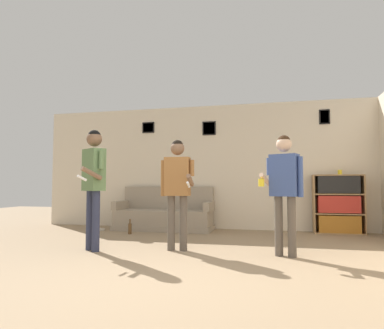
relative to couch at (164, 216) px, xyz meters
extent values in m
plane|color=#937A5B|center=(1.26, -3.79, -0.30)|extent=(20.00, 20.00, 0.00)
cube|color=beige|center=(1.26, 0.41, 1.05)|extent=(8.52, 0.06, 2.70)
cube|color=black|center=(0.90, 0.37, 1.90)|extent=(0.29, 0.02, 0.30)
cube|color=#B2B2BC|center=(0.90, 0.37, 1.90)|extent=(0.25, 0.01, 0.26)
cube|color=black|center=(3.31, 0.37, 2.05)|extent=(0.21, 0.02, 0.30)
cube|color=beige|center=(3.31, 0.37, 2.05)|extent=(0.16, 0.01, 0.26)
cube|color=black|center=(-0.52, 0.37, 1.97)|extent=(0.28, 0.02, 0.25)
cube|color=beige|center=(-0.52, 0.37, 1.97)|extent=(0.24, 0.01, 0.20)
cube|color=gray|center=(0.00, -0.06, -0.25)|extent=(2.07, 0.80, 0.10)
cube|color=gray|center=(0.00, -0.06, -0.04)|extent=(2.01, 0.74, 0.32)
cube|color=gray|center=(0.00, 0.27, 0.37)|extent=(2.01, 0.14, 0.49)
cube|color=gray|center=(-0.98, -0.06, 0.21)|extent=(0.12, 0.74, 0.18)
cube|color=gray|center=(0.98, -0.06, 0.21)|extent=(0.12, 0.74, 0.18)
cube|color=#A87F51|center=(3.04, 0.19, 0.28)|extent=(0.02, 0.30, 1.15)
cube|color=#A87F51|center=(3.95, 0.19, 0.28)|extent=(0.02, 0.30, 1.15)
cube|color=#A87F51|center=(3.50, 0.34, 0.28)|extent=(0.94, 0.01, 1.15)
cube|color=#A87F51|center=(3.50, 0.19, -0.28)|extent=(0.89, 0.30, 0.02)
cube|color=#A87F51|center=(3.50, 0.19, 0.84)|extent=(0.89, 0.30, 0.02)
cube|color=#A87F51|center=(3.50, 0.19, 0.09)|extent=(0.89, 0.30, 0.02)
cube|color=#A87F51|center=(3.50, 0.19, 0.47)|extent=(0.89, 0.30, 0.02)
cube|color=#B77023|center=(3.50, 0.18, -0.11)|extent=(0.77, 0.26, 0.33)
cube|color=red|center=(3.50, 0.18, 0.28)|extent=(0.77, 0.26, 0.33)
cube|color=black|center=(3.50, 0.18, 0.66)|extent=(0.77, 0.26, 0.33)
cylinder|color=#ADA89E|center=(-1.31, -0.42, -0.28)|extent=(0.28, 0.28, 0.03)
cylinder|color=#ADA89E|center=(-1.31, -0.42, 0.50)|extent=(0.03, 0.03, 1.53)
sphere|color=beige|center=(-1.31, -0.42, 1.35)|extent=(0.19, 0.19, 0.19)
cylinder|color=#2D334C|center=(-0.37, -2.42, 0.14)|extent=(0.11, 0.11, 0.86)
cylinder|color=#2D334C|center=(-0.22, -2.52, 0.14)|extent=(0.11, 0.11, 0.86)
cube|color=#5B7A4C|center=(-0.30, -2.47, 0.87)|extent=(0.41, 0.36, 0.61)
sphere|color=brown|center=(-0.30, -2.47, 1.32)|extent=(0.22, 0.22, 0.22)
sphere|color=black|center=(-0.30, -2.47, 1.36)|extent=(0.19, 0.19, 0.19)
cylinder|color=#5B7A4C|center=(-0.12, -2.59, 1.01)|extent=(0.07, 0.07, 0.26)
cylinder|color=brown|center=(-0.19, -2.71, 0.81)|extent=(0.22, 0.30, 0.19)
cylinder|color=white|center=(-0.27, -2.83, 0.74)|extent=(0.11, 0.14, 0.09)
cylinder|color=#5B7A4C|center=(-0.48, -2.35, 0.85)|extent=(0.07, 0.07, 0.57)
cylinder|color=brown|center=(0.80, -2.19, 0.10)|extent=(0.11, 0.11, 0.79)
cylinder|color=brown|center=(0.98, -2.18, 0.10)|extent=(0.11, 0.11, 0.79)
cube|color=#936033|center=(0.89, -2.18, 0.77)|extent=(0.37, 0.22, 0.56)
sphere|color=brown|center=(0.89, -2.18, 1.19)|extent=(0.20, 0.20, 0.20)
sphere|color=black|center=(0.89, -2.18, 1.22)|extent=(0.17, 0.17, 0.17)
cylinder|color=#936033|center=(1.11, -2.17, 0.89)|extent=(0.07, 0.07, 0.24)
cylinder|color=brown|center=(1.11, -2.31, 0.72)|extent=(0.08, 0.29, 0.18)
cylinder|color=white|center=(1.12, -2.44, 0.65)|extent=(0.04, 0.14, 0.09)
cylinder|color=#936033|center=(0.68, -2.19, 0.75)|extent=(0.07, 0.07, 0.53)
cylinder|color=brown|center=(2.32, -2.23, 0.10)|extent=(0.11, 0.11, 0.79)
cylinder|color=brown|center=(2.48, -2.30, 0.10)|extent=(0.11, 0.11, 0.79)
cube|color=#384C84|center=(2.40, -2.27, 0.78)|extent=(0.41, 0.32, 0.56)
sphere|color=#D1A889|center=(2.40, -2.27, 1.20)|extent=(0.20, 0.20, 0.20)
sphere|color=#382314|center=(2.40, -2.27, 1.23)|extent=(0.17, 0.17, 0.17)
cylinder|color=#384C84|center=(2.60, -2.35, 0.76)|extent=(0.07, 0.07, 0.53)
cylinder|color=#384C84|center=(2.20, -2.18, 0.90)|extent=(0.07, 0.07, 0.24)
cylinder|color=#D1A889|center=(2.15, -2.30, 0.72)|extent=(0.17, 0.29, 0.18)
cylinder|color=yellow|center=(2.10, -2.43, 0.68)|extent=(0.08, 0.08, 0.10)
cylinder|color=brown|center=(-0.45, -0.78, -0.19)|extent=(0.07, 0.07, 0.20)
cylinder|color=brown|center=(-0.45, -0.78, -0.05)|extent=(0.03, 0.03, 0.09)
cylinder|color=yellow|center=(3.54, 0.19, 0.90)|extent=(0.08, 0.08, 0.09)
camera|label=1|loc=(2.23, -7.00, 0.64)|focal=32.00mm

